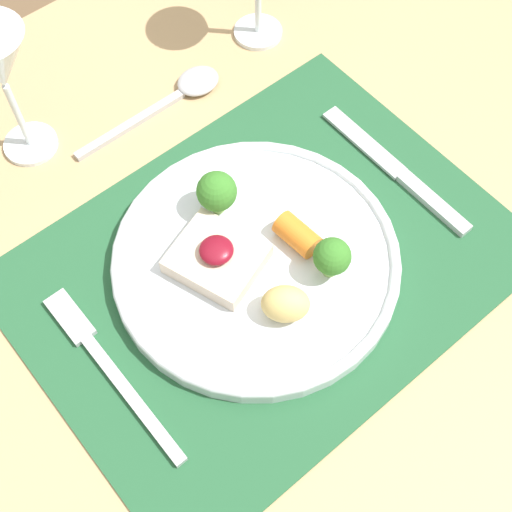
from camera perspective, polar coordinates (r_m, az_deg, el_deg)
The scene contains 7 objects.
ground_plane at distance 1.43m, azimuth 0.39°, elevation -14.90°, with size 8.00×8.00×0.00m, color brown.
dining_table at distance 0.82m, azimuth 0.66°, elevation -3.67°, with size 1.48×0.96×0.73m.
placemat at distance 0.74m, azimuth 0.73°, elevation -0.81°, with size 0.50×0.37×0.00m, color #235633.
dinner_plate at distance 0.73m, azimuth -0.03°, elevation -0.20°, with size 0.30×0.30×0.07m.
fork at distance 0.71m, azimuth -12.05°, elevation -8.26°, with size 0.02×0.22×0.01m.
knife at distance 0.81m, azimuth 11.75°, elevation 6.21°, with size 0.02×0.22×0.01m.
spoon at distance 0.88m, azimuth -5.82°, elevation 13.05°, with size 0.20×0.04×0.02m.
Camera 1 is at (-0.23, -0.27, 1.38)m, focal length 50.00 mm.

